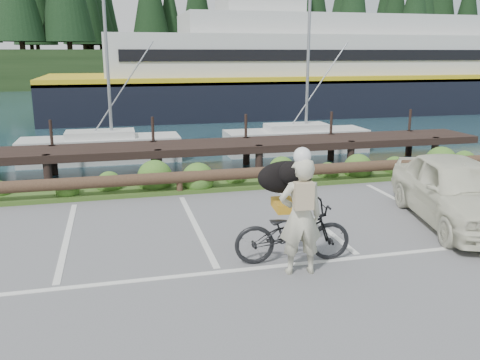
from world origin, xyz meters
name	(u,v)px	position (x,y,z in m)	size (l,w,h in m)	color
ground	(214,263)	(0.00, 0.00, 0.00)	(72.00, 72.00, 0.00)	#5D5D60
harbor_backdrop	(123,75)	(0.39, 78.47, 0.00)	(170.00, 160.00, 30.00)	#19333D
vegetation_strip	(176,186)	(0.00, 5.30, 0.05)	(34.00, 1.60, 0.10)	#3D5B21
log_rail	(180,194)	(0.00, 4.60, 0.00)	(32.00, 0.30, 0.60)	#443021
bicycle	(293,232)	(1.35, -0.25, 0.54)	(0.71, 2.04, 1.07)	black
cyclist	(300,216)	(1.30, -0.73, 0.98)	(0.72, 0.47, 1.97)	beige
dog	(285,177)	(1.41, 0.40, 1.37)	(1.03, 0.51, 0.60)	black
parked_car	(457,190)	(5.45, 0.87, 0.73)	(1.72, 4.28, 1.46)	silver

